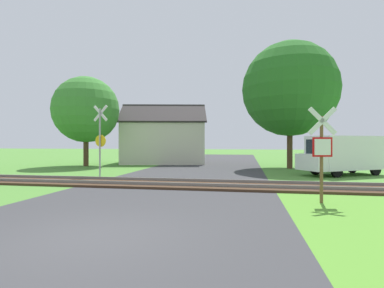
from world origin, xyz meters
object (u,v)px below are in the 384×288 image
at_px(tree_left, 86,110).
at_px(tree_right, 290,89).
at_px(stop_sign_near, 322,149).
at_px(mail_truck, 343,154).
at_px(house, 164,141).
at_px(crossing_sign_far, 100,137).

relative_size(tree_left, tree_right, 0.78).
bearing_deg(tree_right, stop_sign_near, -93.67).
bearing_deg(mail_truck, tree_right, -0.72).
distance_m(tree_right, mail_truck, 6.54).
relative_size(tree_left, mail_truck, 1.38).
bearing_deg(house, stop_sign_near, -71.79).
height_order(stop_sign_near, mail_truck, stop_sign_near).
distance_m(crossing_sign_far, tree_left, 9.16).
xyz_separation_m(stop_sign_near, mail_truck, (3.18, 8.68, -0.43)).
bearing_deg(tree_left, house, 41.23).
distance_m(stop_sign_near, crossing_sign_far, 11.11).
bearing_deg(stop_sign_near, house, -68.83).
bearing_deg(stop_sign_near, tree_left, -48.33).
distance_m(stop_sign_near, tree_left, 19.53).
relative_size(stop_sign_near, tree_left, 0.42).
distance_m(house, tree_left, 7.34).
bearing_deg(tree_left, mail_truck, -11.28).
distance_m(stop_sign_near, tree_right, 13.46).
xyz_separation_m(tree_right, mail_truck, (2.36, -4.12, -4.50)).
height_order(tree_left, mail_truck, tree_left).
distance_m(house, tree_right, 11.90).
xyz_separation_m(house, tree_right, (10.55, -4.04, 3.75)).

